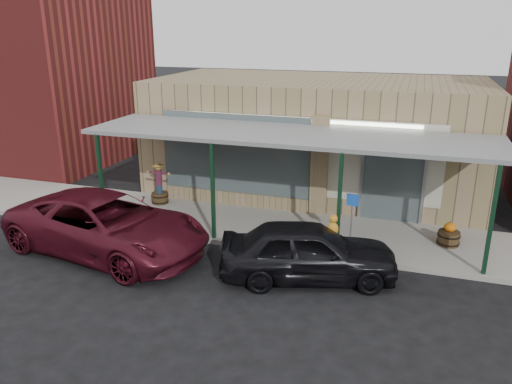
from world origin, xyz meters
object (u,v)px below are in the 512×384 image
(car_maroon, at_px, (107,225))
(handicap_sign, at_px, (352,214))
(barrel_scarecrow, at_px, (160,189))
(parked_sedan, at_px, (308,251))
(barrel_pumpkin, at_px, (449,236))

(car_maroon, bearing_deg, handicap_sign, -63.41)
(barrel_scarecrow, distance_m, handicap_sign, 7.09)
(parked_sedan, bearing_deg, handicap_sign, -41.71)
(barrel_pumpkin, distance_m, car_maroon, 9.61)
(car_maroon, bearing_deg, barrel_scarecrow, 15.70)
(handicap_sign, distance_m, car_maroon, 6.76)
(handicap_sign, bearing_deg, barrel_scarecrow, 174.80)
(barrel_scarecrow, height_order, car_maroon, car_maroon)
(barrel_pumpkin, relative_size, handicap_sign, 0.46)
(handicap_sign, bearing_deg, barrel_pumpkin, 33.06)
(parked_sedan, distance_m, car_maroon, 5.65)
(barrel_scarecrow, bearing_deg, parked_sedan, -24.53)
(parked_sedan, bearing_deg, barrel_pumpkin, -66.43)
(barrel_pumpkin, xyz_separation_m, handicap_sign, (-2.62, -1.15, 0.79))
(barrel_pumpkin, bearing_deg, parked_sedan, -139.96)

